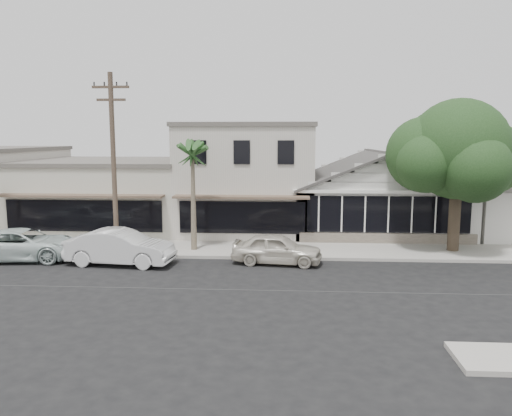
# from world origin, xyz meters

# --- Properties ---
(ground) EXTENTS (140.00, 140.00, 0.00)m
(ground) POSITION_xyz_m (0.00, 0.00, 0.00)
(ground) COLOR black
(ground) RESTS_ON ground
(sidewalk_north) EXTENTS (90.00, 3.50, 0.15)m
(sidewalk_north) POSITION_xyz_m (-8.00, 6.75, 0.07)
(sidewalk_north) COLOR #9E9991
(sidewalk_north) RESTS_ON ground
(corner_shop) EXTENTS (10.40, 8.60, 5.10)m
(corner_shop) POSITION_xyz_m (5.00, 12.47, 2.62)
(corner_shop) COLOR silver
(corner_shop) RESTS_ON ground
(row_building_near) EXTENTS (8.00, 10.00, 6.50)m
(row_building_near) POSITION_xyz_m (-3.00, 13.50, 3.25)
(row_building_near) COLOR #BAB4A8
(row_building_near) RESTS_ON ground
(row_building_midnear) EXTENTS (10.00, 10.00, 4.20)m
(row_building_midnear) POSITION_xyz_m (-12.00, 13.50, 2.10)
(row_building_midnear) COLOR beige
(row_building_midnear) RESTS_ON ground
(utility_pole) EXTENTS (1.80, 0.24, 9.00)m
(utility_pole) POSITION_xyz_m (-9.00, 5.20, 4.79)
(utility_pole) COLOR brown
(utility_pole) RESTS_ON ground
(car_0) EXTENTS (4.40, 2.19, 1.44)m
(car_0) POSITION_xyz_m (-0.97, 4.22, 0.72)
(car_0) COLOR beige
(car_0) RESTS_ON ground
(car_1) EXTENTS (5.16, 2.23, 1.65)m
(car_1) POSITION_xyz_m (-8.28, 3.59, 0.83)
(car_1) COLOR silver
(car_1) RESTS_ON ground
(car_2) EXTENTS (5.69, 3.10, 1.51)m
(car_2) POSITION_xyz_m (-13.28, 4.18, 0.76)
(car_2) COLOR silver
(car_2) RESTS_ON ground
(shade_tree) EXTENTS (7.07, 6.39, 7.85)m
(shade_tree) POSITION_xyz_m (7.96, 7.13, 5.17)
(shade_tree) COLOR #4A3D2D
(shade_tree) RESTS_ON ground
(palm_east) EXTENTS (2.63, 2.63, 6.07)m
(palm_east) POSITION_xyz_m (-5.30, 6.29, 5.15)
(palm_east) COLOR #726651
(palm_east) RESTS_ON ground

